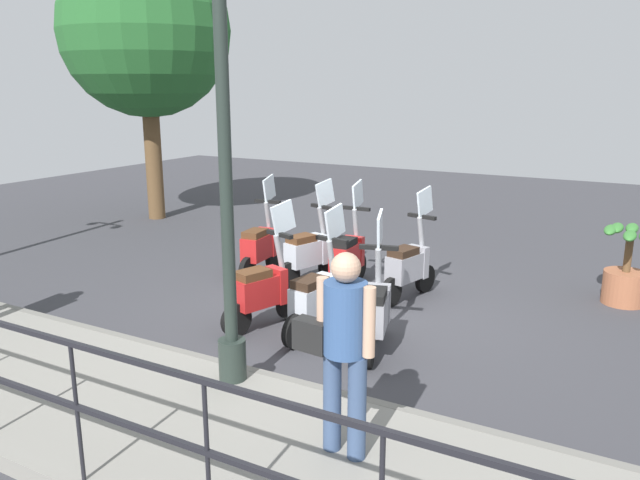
# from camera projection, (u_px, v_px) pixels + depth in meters

# --- Properties ---
(ground_plane) EXTENTS (28.00, 28.00, 0.00)m
(ground_plane) POSITION_uv_depth(u_px,v_px,m) (346.00, 315.00, 8.05)
(ground_plane) COLOR #38383D
(promenade_walkway) EXTENTS (2.20, 20.00, 0.15)m
(promenade_walkway) POSITION_uv_depth(u_px,v_px,m) (183.00, 422.00, 5.35)
(promenade_walkway) COLOR gray
(promenade_walkway) RESTS_ON ground_plane
(fence_railing) EXTENTS (0.04, 16.03, 1.07)m
(fence_railing) POSITION_uv_depth(u_px,v_px,m) (74.00, 385.00, 4.27)
(fence_railing) COLOR black
(fence_railing) RESTS_ON promenade_walkway
(lamp_post_near) EXTENTS (0.26, 0.90, 4.26)m
(lamp_post_near) POSITION_uv_depth(u_px,v_px,m) (226.00, 184.00, 5.53)
(lamp_post_near) COLOR #232D28
(lamp_post_near) RESTS_ON promenade_walkway
(pedestrian_with_bag) EXTENTS (0.35, 0.65, 1.59)m
(pedestrian_with_bag) POSITION_uv_depth(u_px,v_px,m) (342.00, 339.00, 4.57)
(pedestrian_with_bag) COLOR #384C70
(pedestrian_with_bag) RESTS_ON promenade_walkway
(tree_large) EXTENTS (3.57, 3.57, 5.78)m
(tree_large) POSITION_uv_depth(u_px,v_px,m) (145.00, 32.00, 13.01)
(tree_large) COLOR brown
(tree_large) RESTS_ON ground_plane
(potted_palm) EXTENTS (1.06, 0.66, 1.05)m
(potted_palm) POSITION_uv_depth(u_px,v_px,m) (626.00, 272.00, 8.39)
(potted_palm) COLOR #9E5B3D
(potted_palm) RESTS_ON ground_plane
(scooter_near_0) EXTENTS (1.20, 0.54, 1.54)m
(scooter_near_0) POSITION_uv_depth(u_px,v_px,m) (375.00, 311.00, 6.84)
(scooter_near_0) COLOR black
(scooter_near_0) RESTS_ON ground_plane
(scooter_near_1) EXTENTS (1.23, 0.46, 1.54)m
(scooter_near_1) POSITION_uv_depth(u_px,v_px,m) (318.00, 298.00, 7.25)
(scooter_near_1) COLOR black
(scooter_near_1) RESTS_ON ground_plane
(scooter_near_2) EXTENTS (1.19, 0.55, 1.54)m
(scooter_near_2) POSITION_uv_depth(u_px,v_px,m) (263.00, 290.00, 7.54)
(scooter_near_2) COLOR black
(scooter_near_2) RESTS_ON ground_plane
(scooter_far_0) EXTENTS (1.21, 0.51, 1.54)m
(scooter_far_0) POSITION_uv_depth(u_px,v_px,m) (409.00, 266.00, 8.55)
(scooter_far_0) COLOR black
(scooter_far_0) RESTS_ON ground_plane
(scooter_far_1) EXTENTS (1.23, 0.44, 1.54)m
(scooter_far_1) POSITION_uv_depth(u_px,v_px,m) (348.00, 255.00, 9.07)
(scooter_far_1) COLOR black
(scooter_far_1) RESTS_ON ground_plane
(scooter_far_2) EXTENTS (1.20, 0.55, 1.54)m
(scooter_far_2) POSITION_uv_depth(u_px,v_px,m) (309.00, 252.00, 9.25)
(scooter_far_2) COLOR black
(scooter_far_2) RESTS_ON ground_plane
(scooter_far_3) EXTENTS (1.23, 0.44, 1.54)m
(scooter_far_3) POSITION_uv_depth(u_px,v_px,m) (260.00, 246.00, 9.61)
(scooter_far_3) COLOR black
(scooter_far_3) RESTS_ON ground_plane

